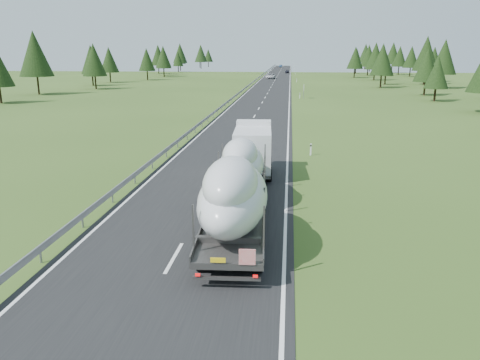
# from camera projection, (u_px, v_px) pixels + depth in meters

# --- Properties ---
(road_surface) EXTENTS (10.00, 400.00, 0.02)m
(road_surface) POSITION_uv_depth(u_px,v_px,m) (269.00, 90.00, 106.83)
(road_surface) COLOR black
(road_surface) RESTS_ON ground
(guardrail) EXTENTS (0.10, 400.00, 0.76)m
(guardrail) POSITION_uv_depth(u_px,v_px,m) (246.00, 87.00, 107.15)
(guardrail) COLOR slate
(guardrail) RESTS_ON ground
(marker_posts) EXTENTS (0.13, 350.08, 1.00)m
(marker_posts) POSITION_uv_depth(u_px,v_px,m) (296.00, 76.00, 158.79)
(marker_posts) COLOR silver
(marker_posts) RESTS_ON ground
(highway_sign) EXTENTS (0.08, 0.90, 2.60)m
(highway_sign) POSITION_uv_depth(u_px,v_px,m) (304.00, 89.00, 86.44)
(highway_sign) COLOR slate
(highway_sign) RESTS_ON ground
(tree_line_right) EXTENTS (28.47, 303.90, 12.59)m
(tree_line_right) POSITION_uv_depth(u_px,v_px,m) (443.00, 58.00, 107.23)
(tree_line_right) COLOR black
(tree_line_right) RESTS_ON ground
(tree_line_left) EXTENTS (14.88, 302.80, 12.51)m
(tree_line_left) POSITION_uv_depth(u_px,v_px,m) (124.00, 58.00, 137.42)
(tree_line_left) COLOR black
(tree_line_left) RESTS_ON ground
(boat_truck) EXTENTS (3.37, 19.20, 4.26)m
(boat_truck) POSITION_uv_depth(u_px,v_px,m) (241.00, 173.00, 24.40)
(boat_truck) COLOR silver
(boat_truck) RESTS_ON ground
(distant_van) EXTENTS (3.10, 5.96, 1.61)m
(distant_van) POSITION_uv_depth(u_px,v_px,m) (270.00, 76.00, 151.70)
(distant_van) COLOR silver
(distant_van) RESTS_ON ground
(distant_car_dark) EXTENTS (1.61, 3.95, 1.34)m
(distant_car_dark) POSITION_uv_depth(u_px,v_px,m) (287.00, 72.00, 191.55)
(distant_car_dark) COLOR black
(distant_car_dark) RESTS_ON ground
(distant_car_blue) EXTENTS (1.82, 4.33, 1.39)m
(distant_car_blue) POSITION_uv_depth(u_px,v_px,m) (281.00, 66.00, 266.79)
(distant_car_blue) COLOR #192D47
(distant_car_blue) RESTS_ON ground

